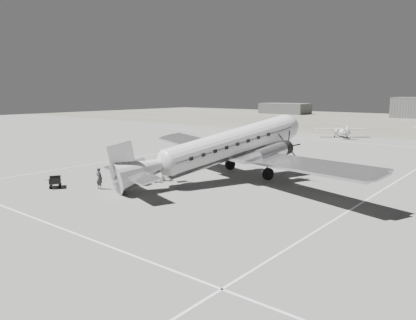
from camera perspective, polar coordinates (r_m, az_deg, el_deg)
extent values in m
plane|color=slate|center=(35.38, 0.15, -3.94)|extent=(260.00, 260.00, 0.00)
cube|color=silver|center=(26.42, -19.55, -9.19)|extent=(60.00, 0.15, 0.01)
cube|color=silver|center=(29.61, 18.68, -7.12)|extent=(0.15, 80.00, 0.01)
cube|color=silver|center=(54.67, -7.97, 0.77)|extent=(0.15, 60.00, 0.01)
cube|color=silver|center=(70.67, 21.00, 2.20)|extent=(90.00, 0.15, 0.01)
cube|color=#4E4E4E|center=(161.27, 10.76, 7.13)|extent=(18.00, 10.00, 4.00)
imported|color=#2E2E2E|center=(36.02, -15.04, -2.51)|extent=(0.73, 0.52, 1.86)
imported|color=#BAB9B7|center=(37.74, -7.99, -1.65)|extent=(1.10, 1.19, 1.96)
imported|color=silver|center=(38.24, -6.44, -1.59)|extent=(0.60, 0.90, 1.81)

